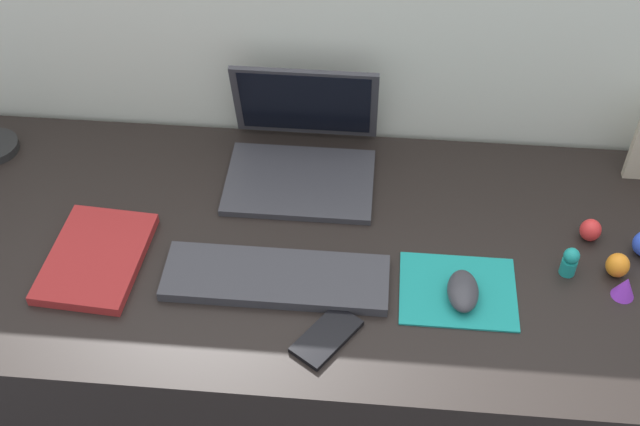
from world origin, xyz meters
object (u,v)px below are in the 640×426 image
(laptop, at_px, (302,146))
(toy_figurine_red, at_px, (590,230))
(mouse, at_px, (463,291))
(toy_figurine_orange, at_px, (618,265))
(cell_phone, at_px, (327,336))
(notebook_pad, at_px, (96,258))
(toy_figurine_purple, at_px, (625,287))
(toy_figurine_teal, at_px, (570,261))
(keyboard, at_px, (276,278))

(laptop, relative_size, toy_figurine_red, 6.69)
(mouse, xyz_separation_m, toy_figurine_red, (0.25, 0.17, 0.00))
(toy_figurine_orange, bearing_deg, cell_phone, -159.55)
(laptop, relative_size, cell_phone, 2.34)
(cell_phone, bearing_deg, mouse, 59.59)
(notebook_pad, xyz_separation_m, toy_figurine_purple, (0.96, 0.00, 0.01))
(toy_figurine_teal, bearing_deg, toy_figurine_purple, -26.59)
(cell_phone, relative_size, toy_figurine_orange, 2.71)
(laptop, xyz_separation_m, notebook_pad, (-0.36, -0.30, -0.04))
(mouse, relative_size, toy_figurine_red, 2.14)
(toy_figurine_purple, height_order, toy_figurine_red, same)
(cell_phone, height_order, notebook_pad, notebook_pad)
(cell_phone, height_order, toy_figurine_teal, toy_figurine_teal)
(toy_figurine_teal, bearing_deg, toy_figurine_red, 60.74)
(notebook_pad, bearing_deg, toy_figurine_orange, 7.05)
(mouse, xyz_separation_m, toy_figurine_purple, (0.29, 0.03, 0.00))
(cell_phone, relative_size, notebook_pad, 0.53)
(laptop, xyz_separation_m, toy_figurine_teal, (0.52, -0.25, -0.02))
(keyboard, distance_m, toy_figurine_red, 0.61)
(notebook_pad, bearing_deg, toy_figurine_teal, 7.06)
(laptop, distance_m, keyboard, 0.32)
(toy_figurine_teal, bearing_deg, keyboard, -172.64)
(toy_figurine_orange, bearing_deg, toy_figurine_red, 112.52)
(keyboard, bearing_deg, toy_figurine_orange, 6.76)
(laptop, distance_m, notebook_pad, 0.47)
(laptop, relative_size, keyboard, 0.73)
(laptop, xyz_separation_m, mouse, (0.32, -0.33, -0.03))
(mouse, relative_size, toy_figurine_purple, 2.10)
(keyboard, xyz_separation_m, toy_figurine_purple, (0.62, 0.02, 0.01))
(laptop, distance_m, toy_figurine_red, 0.59)
(laptop, height_order, toy_figurine_orange, laptop)
(cell_phone, bearing_deg, toy_figurine_purple, 49.82)
(mouse, height_order, toy_figurine_purple, toy_figurine_purple)
(toy_figurine_purple, xyz_separation_m, toy_figurine_red, (-0.04, 0.14, -0.00))
(keyboard, relative_size, mouse, 4.27)
(cell_phone, xyz_separation_m, toy_figurine_purple, (0.52, 0.14, 0.02))
(laptop, xyz_separation_m, toy_figurine_red, (0.57, -0.16, -0.03))
(toy_figurine_red, bearing_deg, toy_figurine_teal, -119.26)
(keyboard, bearing_deg, cell_phone, -49.39)
(toy_figurine_teal, bearing_deg, mouse, -157.88)
(toy_figurine_orange, xyz_separation_m, toy_figurine_purple, (0.01, -0.05, -0.00))
(keyboard, xyz_separation_m, notebook_pad, (-0.34, 0.02, 0.00))
(notebook_pad, bearing_deg, cell_phone, -13.60)
(toy_figurine_teal, distance_m, toy_figurine_red, 0.11)
(toy_figurine_teal, bearing_deg, notebook_pad, -176.77)
(laptop, distance_m, toy_figurine_teal, 0.57)
(toy_figurine_teal, bearing_deg, toy_figurine_orange, 3.11)
(keyboard, xyz_separation_m, cell_phone, (0.10, -0.12, -0.01))
(laptop, xyz_separation_m, toy_figurine_purple, (0.61, -0.30, -0.03))
(mouse, relative_size, toy_figurine_orange, 2.03)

